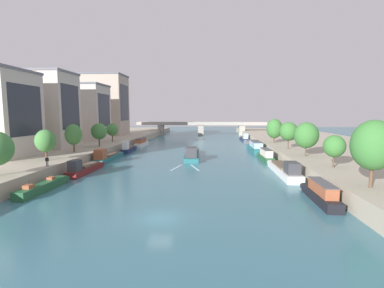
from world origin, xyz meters
TOP-DOWN VIEW (x-y plane):
  - ground_plane at (0.00, 0.00)m, footprint 400.00×400.00m
  - quay_left at (-38.27, 55.00)m, footprint 36.00×170.00m
  - quay_right at (38.27, 55.00)m, footprint 36.00×170.00m
  - barge_midriver at (0.51, 39.50)m, footprint 4.15×20.09m
  - wake_behind_barge at (0.15, 26.72)m, footprint 5.59×6.02m
  - moored_boat_left_lone at (-18.15, 8.77)m, footprint 1.95×10.62m
  - moored_boat_left_gap_after at (-17.72, 20.38)m, footprint 2.48×11.48m
  - moored_boat_left_downstream at (-18.63, 33.77)m, footprint 2.77×14.56m
  - moored_boat_left_far at (-17.95, 47.80)m, footprint 2.19×10.33m
  - moored_boat_left_near at (-17.74, 61.54)m, footprint 2.25×11.53m
  - moored_boat_right_midway at (18.60, 6.72)m, footprint 2.10×10.22m
  - moored_boat_right_lone at (18.07, 21.50)m, footprint 2.75×16.18m
  - moored_boat_right_second at (17.73, 36.40)m, footprint 2.22×10.78m
  - moored_boat_right_gap_after at (17.84, 52.16)m, footprint 3.09×15.43m
  - moored_boat_right_near at (18.48, 68.26)m, footprint 2.60×14.03m
  - moored_boat_right_end at (18.39, 83.45)m, footprint 2.63×11.92m
  - tree_left_by_lamp at (-24.50, 19.99)m, footprint 3.57×3.57m
  - tree_left_distant at (-24.88, 30.78)m, footprint 3.55×3.55m
  - tree_left_midway at (-23.93, 42.17)m, footprint 4.01×4.01m
  - tree_left_end_of_row at (-24.44, 53.13)m, footprint 3.44×3.44m
  - tree_right_distant at (23.40, 5.02)m, footprint 4.73×4.73m
  - tree_right_past_mid at (24.38, 16.96)m, footprint 3.31×3.31m
  - tree_right_second at (23.92, 28.49)m, footprint 4.71×4.71m
  - tree_right_midway at (23.67, 40.08)m, footprint 4.25×4.25m
  - tree_right_end_of_row at (23.50, 54.19)m, footprint 4.53×4.53m
  - building_left_middle at (-36.50, 39.33)m, footprint 14.08×10.92m
  - building_left_tall at (-36.50, 58.20)m, footprint 16.13×11.95m
  - building_left_corner at (-36.50, 79.65)m, footprint 15.53×13.03m
  - bridge_far at (0.00, 110.33)m, footprint 64.54×4.40m
  - person_on_quay at (-21.08, 14.67)m, footprint 0.49×0.32m

SIDE VIEW (x-z plane):
  - ground_plane at x=0.00m, z-range 0.00..0.00m
  - wake_behind_barge at x=0.15m, z-range 0.00..0.03m
  - moored_boat_right_near at x=18.48m, z-range -0.52..1.62m
  - moored_boat_left_lone at x=-18.15m, z-range -0.51..1.76m
  - moored_boat_left_gap_after at x=-17.72m, z-range -0.59..2.32m
  - moored_boat_right_end at x=18.39m, z-range -0.65..2.42m
  - moored_boat_left_downstream at x=-18.63m, z-range -0.67..2.46m
  - barge_midriver at x=0.51m, z-range -0.68..2.51m
  - moored_boat_right_lone at x=18.07m, z-range -0.60..2.48m
  - moored_boat_left_far at x=-17.95m, z-range -0.71..2.66m
  - moored_boat_right_midway at x=18.60m, z-range -0.21..2.33m
  - moored_boat_right_second at x=17.73m, z-range -0.23..2.49m
  - moored_boat_left_near at x=-17.74m, z-range -0.23..2.52m
  - quay_left at x=-38.27m, z-range 0.00..2.30m
  - quay_right at x=38.27m, z-range 0.00..2.30m
  - moored_boat_right_gap_after at x=17.84m, z-range -0.24..2.70m
  - person_on_quay at x=-21.08m, z-range 2.42..4.04m
  - bridge_far at x=0.00m, z-range 0.94..7.47m
  - tree_right_past_mid at x=24.38m, z-range 3.11..8.23m
  - tree_left_by_lamp at x=-24.50m, z-range 3.06..8.67m
  - tree_left_end_of_row at x=-24.44m, z-range 3.17..8.68m
  - tree_left_midway at x=-23.93m, z-range 3.14..9.10m
  - tree_left_distant at x=-24.88m, z-range 3.09..9.26m
  - tree_right_end_of_row at x=23.50m, z-range 2.92..9.82m
  - tree_right_second at x=23.92m, z-range 3.10..9.85m
  - tree_right_midway at x=23.67m, z-range 3.28..9.71m
  - tree_right_distant at x=23.40m, z-range 3.33..11.09m
  - building_left_tall at x=-36.50m, z-range 2.31..19.95m
  - building_left_middle at x=-36.50m, z-range 2.32..21.07m
  - building_left_corner at x=-36.50m, z-range 2.32..25.85m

